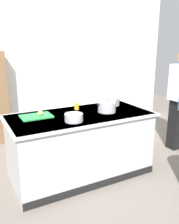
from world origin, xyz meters
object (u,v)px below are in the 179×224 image
Objects in this scene: mixing_bowl at (74,118)px; stock_pot at (107,107)px; onion at (40,113)px; sauce_pan at (114,102)px; juice_cup at (77,106)px.

stock_pot is at bearing 16.73° from mixing_bowl.
onion is 1.20m from sauce_pan.
sauce_pan is at bearing 3.38° from onion.
sauce_pan reaches higher than onion.
onion is 0.31× the size of sauce_pan.
onion is 0.24× the size of stock_pot.
stock_pot is 1.39× the size of mixing_bowl.
sauce_pan is 1.06× the size of mixing_bowl.
mixing_bowl is at bearing -163.27° from stock_pot.
onion is 0.75× the size of juice_cup.
juice_cup is at bearing 175.84° from sauce_pan.
stock_pot is at bearing -12.02° from onion.
mixing_bowl is 0.55m from juice_cup.
onion is 0.92m from stock_pot.
mixing_bowl is at bearing -153.44° from sauce_pan.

